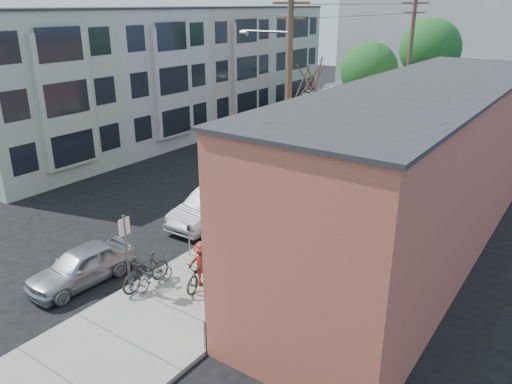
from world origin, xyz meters
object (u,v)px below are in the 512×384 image
Objects in this scene: patron_grey at (254,257)px; patron_green at (249,265)px; tree_leafy_far at (430,49)px; car_4 at (367,130)px; car_1 at (213,206)px; car_2 at (279,170)px; patio_chair_a at (252,289)px; parking_meter_near at (189,236)px; sign_post at (126,247)px; car_0 at (81,266)px; car_3 at (330,144)px; tree_bare at (305,148)px; patio_chair_b at (223,305)px; tree_leafy_mid at (369,71)px; utility_pole_near at (288,95)px; bus at (353,103)px; cyclist at (202,264)px; parked_bike_a at (146,271)px; parking_meter_far at (324,164)px; parked_bike_b at (155,276)px.

patron_grey is 1.10× the size of patron_green.
tree_leafy_far is 2.02× the size of car_4.
patron_green is at bearing -39.69° from car_1.
patio_chair_a is at bearing -61.79° from car_2.
sign_post is at bearing -88.15° from parking_meter_near.
car_0 is (-5.19, -2.95, -0.34)m from patron_green.
car_3 is (-0.20, 6.44, -0.02)m from car_2.
car_4 is at bearing 84.55° from patio_chair_a.
patron_grey is 5.74m from car_1.
tree_leafy_far reaches higher than tree_bare.
car_2 is 1.45× the size of car_4.
patio_chair_b is 0.51× the size of patron_green.
tree_leafy_mid is 1.20× the size of car_3.
utility_pole_near is 10.01m from car_3.
sign_post is 10.56m from utility_pole_near.
tree_leafy_mid is 8.16× the size of patio_chair_a.
patio_chair_b is 0.22× the size of car_4.
bus is at bearing 129.49° from car_4.
car_3 is 5.53m from car_4.
tree_leafy_far is 4.98× the size of cyclist.
tree_leafy_far is at bearing 90.00° from tree_bare.
patron_grey is at bearing -72.22° from car_3.
car_2 reaches higher than car_1.
parked_bike_a is (-3.47, -1.40, 0.16)m from patio_chair_a.
patio_chair_b is 24.13m from car_4.
car_1 is (-1.45, -7.86, -0.19)m from parking_meter_far.
car_2 is (-5.29, 11.57, 0.27)m from patio_chair_b.
car_2 reaches higher than car_4.
car_4 reaches higher than parked_bike_b.
cyclist is at bearing -36.62° from parking_meter_near.
bus is at bearing -166.82° from tree_leafy_far.
sign_post is 1.40× the size of parked_bike_a.
tree_leafy_mid is at bearing 79.57° from car_1.
bus reaches higher than car_3.
tree_leafy_far is 4.78× the size of patron_green.
car_2 is at bearing -129.15° from parking_meter_far.
car_4 is at bearing -173.13° from patron_green.
car_3 is at bearing 95.96° from sign_post.
tree_leafy_far reaches higher than bus.
utility_pole_near is 2.88m from tree_bare.
car_4 is at bearing 102.23° from patio_chair_b.
cyclist is at bearing -55.15° from car_1.
patio_chair_a is 0.51× the size of patron_green.
patron_grey reaches higher than patio_chair_b.
parking_meter_near is at bearing -75.82° from bus.
sign_post is 0.39× the size of tree_leafy_mid.
patio_chair_a is 0.46× the size of patron_grey.
car_1 is (-4.74, 3.80, -0.22)m from patron_green.
cyclist reaches higher than parked_bike_a.
parked_bike_b is (-2.68, -1.85, -0.44)m from patron_green.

